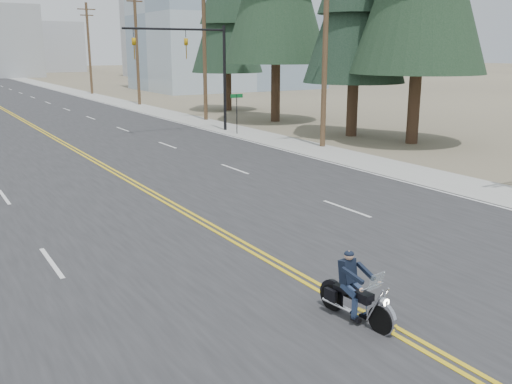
{
  "coord_description": "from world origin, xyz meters",
  "views": [
    {
      "loc": [
        -7.73,
        -2.76,
        5.45
      ],
      "look_at": [
        0.28,
        10.35,
        1.6
      ],
      "focal_mm": 40.0,
      "sensor_mm": 36.0,
      "label": 1
    }
  ],
  "objects": [
    {
      "name": "utility_pole_c",
      "position": [
        12.5,
        38.0,
        5.73
      ],
      "size": [
        2.2,
        0.3,
        11.0
      ],
      "color": "brown",
      "rests_on": "ground"
    },
    {
      "name": "street_sign",
      "position": [
        10.8,
        30.0,
        1.8
      ],
      "size": [
        0.9,
        0.06,
        2.62
      ],
      "color": "black",
      "rests_on": "ground"
    },
    {
      "name": "haze_bldg_e",
      "position": [
        25.0,
        150.0,
        6.0
      ],
      "size": [
        14.0,
        14.0,
        12.0
      ],
      "primitive_type": "cube",
      "color": "#B7BCC6",
      "rests_on": "ground"
    },
    {
      "name": "haze_bldg_c",
      "position": [
        40.0,
        110.0,
        9.0
      ],
      "size": [
        16.0,
        12.0,
        18.0
      ],
      "primitive_type": "cube",
      "color": "#B7BCC6",
      "rests_on": "ground"
    },
    {
      "name": "utility_pole_d",
      "position": [
        12.5,
        53.0,
        5.98
      ],
      "size": [
        2.2,
        0.3,
        11.5
      ],
      "color": "brown",
      "rests_on": "ground"
    },
    {
      "name": "utility_pole_b",
      "position": [
        12.5,
        23.0,
        5.98
      ],
      "size": [
        2.2,
        0.3,
        11.5
      ],
      "color": "brown",
      "rests_on": "ground"
    },
    {
      "name": "motorcyclist",
      "position": [
        -0.37,
        5.35,
        0.73
      ],
      "size": [
        1.01,
        1.95,
        1.47
      ],
      "primitive_type": null,
      "rotation": [
        0.0,
        0.0,
        3.25
      ],
      "color": "black",
      "rests_on": "ground"
    },
    {
      "name": "sidewalk_right",
      "position": [
        11.5,
        70.0,
        0.01
      ],
      "size": [
        3.0,
        200.0,
        0.01
      ],
      "primitive_type": "cube",
      "color": "#A5A5A0",
      "rests_on": "ground"
    },
    {
      "name": "glass_building",
      "position": [
        32.0,
        70.0,
        10.0
      ],
      "size": [
        24.0,
        16.0,
        20.0
      ],
      "primitive_type": "cube",
      "color": "#9EB5CC",
      "rests_on": "ground"
    },
    {
      "name": "utility_pole_e",
      "position": [
        12.5,
        70.0,
        5.73
      ],
      "size": [
        2.2,
        0.3,
        11.0
      ],
      "color": "brown",
      "rests_on": "ground"
    },
    {
      "name": "traffic_mast_right",
      "position": [
        8.98,
        32.0,
        4.94
      ],
      "size": [
        7.1,
        0.26,
        7.0
      ],
      "color": "black",
      "rests_on": "ground"
    }
  ]
}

